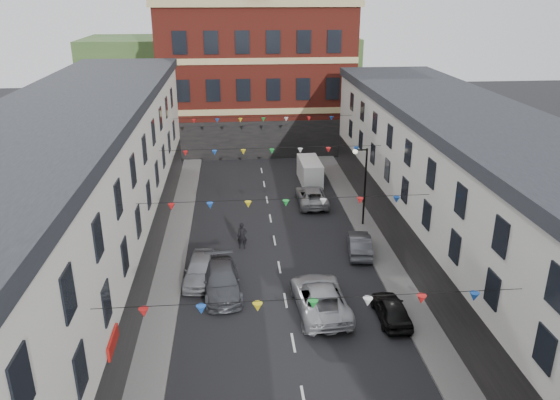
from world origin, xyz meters
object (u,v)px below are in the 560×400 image
object	(u,v)px
car_right_d	(391,309)
white_van	(310,171)
car_right_e	(359,244)
pedestrian	(242,236)
car_left_d	(222,281)
car_left_e	(200,269)
street_lamp	(362,176)
moving_car	(320,297)
car_right_f	(312,196)

from	to	relation	value
car_right_d	white_van	bearing A→B (deg)	-87.23
car_right_e	pedestrian	world-z (taller)	pedestrian
white_van	car_left_d	bearing A→B (deg)	-113.28
car_left_d	white_van	size ratio (longest dim) A/B	1.12
car_left_d	car_left_e	world-z (taller)	car_left_e
car_left_e	car_right_d	xyz separation A→B (m)	(10.35, -5.19, -0.11)
street_lamp	car_right_e	size ratio (longest dim) A/B	1.46
car_right_d	pedestrian	world-z (taller)	pedestrian
car_left_e	moving_car	distance (m)	7.78
car_right_d	white_van	distance (m)	22.77
car_right_e	pedestrian	xyz separation A→B (m)	(-7.78, 1.45, 0.25)
car_right_d	moving_car	distance (m)	3.85
street_lamp	car_left_d	bearing A→B (deg)	-139.27
street_lamp	car_left_d	distance (m)	13.76
car_right_d	car_right_f	bearing A→B (deg)	-84.18
pedestrian	car_left_e	bearing A→B (deg)	-119.46
car_left_d	moving_car	distance (m)	5.92
car_right_f	moving_car	world-z (taller)	moving_car
car_left_d	car_right_e	distance (m)	10.05
car_left_e	car_right_f	xyz separation A→B (m)	(8.52, 11.96, -0.06)
car_right_e	white_van	xyz separation A→B (m)	(-1.28, 14.79, 0.35)
car_left_d	street_lamp	bearing A→B (deg)	36.16
car_left_e	car_right_e	xyz separation A→B (m)	(10.42, 2.76, -0.09)
street_lamp	moving_car	size ratio (longest dim) A/B	1.03
moving_car	pedestrian	distance (m)	9.09
car_left_e	car_right_f	size ratio (longest dim) A/B	0.88
pedestrian	car_left_d	bearing A→B (deg)	-100.36
car_right_d	street_lamp	bearing A→B (deg)	-95.42
street_lamp	car_left_d	xyz separation A→B (m)	(-10.15, -8.74, -3.15)
moving_car	car_left_d	bearing A→B (deg)	-26.81
white_van	pedestrian	size ratio (longest dim) A/B	2.53
street_lamp	car_left_e	xyz separation A→B (m)	(-11.47, -7.23, -3.14)
street_lamp	car_right_d	distance (m)	12.89
street_lamp	car_left_d	size ratio (longest dim) A/B	1.15
car_right_d	car_right_e	bearing A→B (deg)	-90.76
street_lamp	white_van	bearing A→B (deg)	102.73
car_left_e	white_van	world-z (taller)	white_van
car_left_e	moving_car	size ratio (longest dim) A/B	0.77
car_left_e	street_lamp	bearing A→B (deg)	37.06
car_right_e	white_van	distance (m)	14.85
car_left_d	moving_car	xyz separation A→B (m)	(5.40, -2.41, 0.05)
car_right_d	car_right_f	world-z (taller)	car_right_f
car_left_d	car_right_f	distance (m)	15.27
street_lamp	moving_car	xyz separation A→B (m)	(-4.75, -11.15, -3.10)
white_van	car_right_e	bearing A→B (deg)	-86.02
car_left_e	white_van	distance (m)	19.78
car_right_f	white_van	bearing A→B (deg)	-96.45
car_left_d	pedestrian	size ratio (longest dim) A/B	2.83
car_left_d	car_right_e	size ratio (longest dim) A/B	1.27
car_right_e	moving_car	world-z (taller)	moving_car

